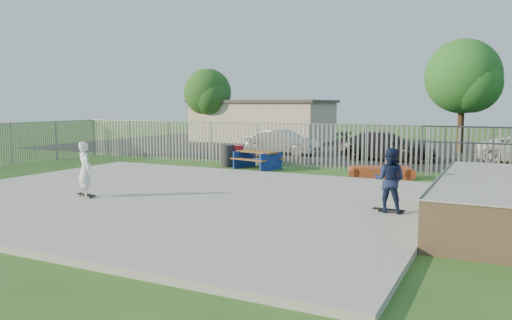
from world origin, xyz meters
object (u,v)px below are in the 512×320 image
at_px(trash_bin_grey, 227,156).
at_px(skater_white, 85,169).
at_px(picnic_table, 257,160).
at_px(funbox, 381,172).
at_px(car_silver, 283,142).
at_px(car_dark, 386,146).
at_px(tree_left, 208,93).
at_px(skater_navy, 390,180).
at_px(tree_mid, 463,77).
at_px(trash_bin_red, 237,156).

relative_size(trash_bin_grey, skater_white, 0.62).
xyz_separation_m(picnic_table, skater_white, (-1.19, -9.10, 0.56)).
distance_m(picnic_table, funbox, 5.60).
bearing_deg(car_silver, car_dark, -91.85).
xyz_separation_m(picnic_table, funbox, (5.59, -0.32, -0.20)).
bearing_deg(car_silver, funbox, -129.71).
bearing_deg(tree_left, car_dark, -25.51).
bearing_deg(skater_navy, tree_mid, -89.21).
bearing_deg(trash_bin_grey, funbox, -2.89).
bearing_deg(tree_mid, tree_left, 175.78).
height_order(trash_bin_grey, skater_white, skater_white).
bearing_deg(skater_white, funbox, -101.71).
height_order(trash_bin_red, car_dark, car_dark).
distance_m(picnic_table, car_dark, 7.34).
relative_size(car_silver, tree_left, 0.75).
relative_size(trash_bin_grey, tree_mid, 0.15).
bearing_deg(trash_bin_grey, picnic_table, -1.41).
bearing_deg(car_silver, picnic_table, -163.09).
bearing_deg(skater_white, tree_mid, -86.78).
bearing_deg(tree_left, car_silver, -35.87).
bearing_deg(car_dark, skater_navy, -164.55).
relative_size(funbox, tree_left, 0.42).
bearing_deg(picnic_table, car_silver, 117.84).
bearing_deg(trash_bin_red, trash_bin_grey, -125.08).
xyz_separation_m(trash_bin_red, skater_white, (0.09, -9.55, 0.48)).
relative_size(car_silver, skater_navy, 2.57).
bearing_deg(skater_white, trash_bin_grey, -61.64).
distance_m(trash_bin_red, tree_mid, 14.87).
relative_size(skater_navy, skater_white, 1.00).
relative_size(picnic_table, tree_left, 0.40).
bearing_deg(picnic_table, funbox, 11.35).
height_order(funbox, tree_mid, tree_mid).
distance_m(tree_left, tree_mid, 18.35).
distance_m(picnic_table, tree_left, 17.24).
height_order(trash_bin_red, tree_mid, tree_mid).
distance_m(trash_bin_red, car_dark, 7.87).
bearing_deg(tree_mid, skater_navy, -90.74).
distance_m(car_silver, skater_white, 15.49).
xyz_separation_m(funbox, tree_mid, (1.96, 12.04, 4.27)).
xyz_separation_m(tree_left, skater_white, (9.54, -22.16, -2.80)).
bearing_deg(tree_mid, trash_bin_grey, -127.99).
distance_m(car_dark, tree_left, 17.13).
height_order(tree_left, skater_navy, tree_left).
distance_m(trash_bin_grey, skater_white, 9.16).
xyz_separation_m(car_silver, skater_navy, (8.80, -13.63, 0.26)).
xyz_separation_m(trash_bin_grey, car_silver, (0.07, 6.35, 0.21)).
bearing_deg(trash_bin_grey, tree_mid, 52.01).
xyz_separation_m(trash_bin_grey, skater_white, (0.38, -9.14, 0.46)).
height_order(picnic_table, tree_mid, tree_mid).
bearing_deg(trash_bin_red, tree_mid, 51.91).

